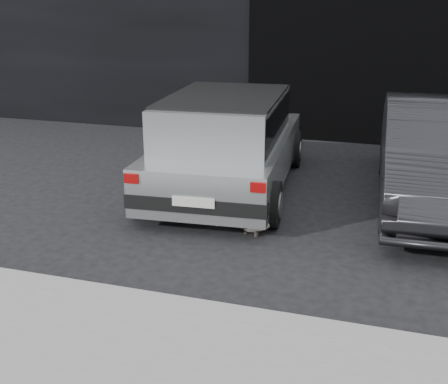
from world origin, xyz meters
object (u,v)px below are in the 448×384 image
(cat_siamese, at_px, (257,221))
(cat_white, at_px, (234,211))
(silver_hatchback, at_px, (227,138))
(second_car, at_px, (439,155))

(cat_siamese, relative_size, cat_white, 1.10)
(silver_hatchback, relative_size, second_car, 0.93)
(silver_hatchback, relative_size, cat_siamese, 4.48)
(second_car, relative_size, cat_white, 5.26)
(silver_hatchback, distance_m, second_car, 2.77)
(second_car, height_order, cat_white, second_car)
(silver_hatchback, bearing_deg, cat_white, -73.84)
(silver_hatchback, height_order, cat_siamese, silver_hatchback)
(second_car, bearing_deg, cat_siamese, -143.65)
(silver_hatchback, bearing_deg, cat_siamese, -64.59)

